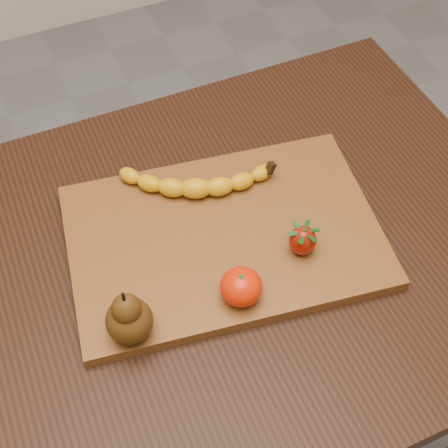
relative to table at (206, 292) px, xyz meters
name	(u,v)px	position (x,y,z in m)	size (l,w,h in m)	color
ground	(212,433)	(0.00, 0.00, -0.66)	(3.50, 3.50, 0.00)	slate
table	(206,292)	(0.00, 0.00, 0.00)	(1.00, 0.70, 0.76)	black
cutting_board	(224,236)	(0.04, 0.02, 0.11)	(0.45, 0.30, 0.02)	brown
banana	(196,188)	(0.03, 0.10, 0.13)	(0.20, 0.05, 0.03)	#E29F0A
pear	(128,314)	(-0.14, -0.08, 0.17)	(0.06, 0.06, 0.10)	#4E2B0C
mandarin	(241,287)	(0.02, -0.09, 0.14)	(0.06, 0.06, 0.05)	red
strawberry	(303,240)	(0.13, -0.06, 0.14)	(0.04, 0.04, 0.05)	#961204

